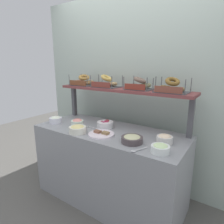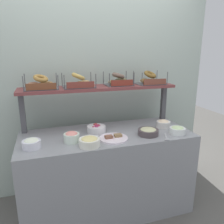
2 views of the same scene
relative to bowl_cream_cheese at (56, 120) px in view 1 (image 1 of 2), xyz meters
name	(u,v)px [view 1 (image 1 of 2)]	position (x,y,z in m)	size (l,w,h in m)	color
ground_plane	(109,198)	(0.69, 0.14, -0.89)	(8.00, 8.00, 0.00)	#595651
back_wall	(133,92)	(0.69, 0.69, 0.31)	(2.87, 0.06, 2.40)	#A9BBAF
deli_counter	(109,165)	(0.69, 0.14, -0.47)	(1.67, 0.70, 0.85)	gray
shelf_riser_left	(74,101)	(-0.08, 0.41, 0.16)	(0.05, 0.05, 0.40)	#4C4C51
shelf_riser_right	(191,118)	(1.47, 0.41, 0.16)	(0.05, 0.05, 0.40)	#4C4C51
upper_shelf	(122,90)	(0.69, 0.41, 0.37)	(1.63, 0.32, 0.03)	brown
bowl_cream_cheese	(56,120)	(0.00, 0.00, 0.00)	(0.15, 0.15, 0.08)	white
bowl_potato_salad	(165,139)	(1.32, 0.13, 0.00)	(0.15, 0.15, 0.09)	silver
bowl_lox_spread	(77,123)	(0.34, 0.03, 0.01)	(0.14, 0.14, 0.10)	silver
bowl_tuna_salad	(132,139)	(1.07, -0.02, -0.01)	(0.20, 0.20, 0.07)	#4A4042
bowl_beet_salad	(105,124)	(0.60, 0.20, 0.00)	(0.18, 0.18, 0.08)	white
bowl_egg_salad	(78,129)	(0.47, -0.11, 0.00)	(0.18, 0.18, 0.08)	white
bowl_scallion_spread	(160,148)	(1.35, -0.08, 0.00)	(0.15, 0.15, 0.08)	white
serving_plate_white	(101,134)	(0.71, -0.02, -0.03)	(0.27, 0.27, 0.04)	white
serving_spoon_near_plate	(95,128)	(0.55, 0.09, -0.03)	(0.18, 0.03, 0.01)	#B7B7BC
serving_spoon_by_edge	(137,150)	(1.19, -0.16, -0.03)	(0.10, 0.16, 0.01)	#B7B7BC
bagel_basket_everything	(84,82)	(0.11, 0.41, 0.44)	(0.32, 0.26, 0.14)	#4C4C51
bagel_basket_sesame	(106,83)	(0.48, 0.40, 0.44)	(0.32, 0.26, 0.16)	#4C4C51
bagel_basket_poppy	(140,85)	(0.91, 0.42, 0.44)	(0.28, 0.26, 0.14)	#4C4C51
bagel_basket_cinnamon_raisin	(172,88)	(1.27, 0.39, 0.44)	(0.31, 0.25, 0.15)	#4C4C51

